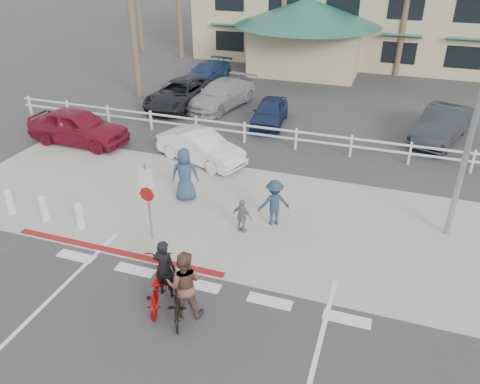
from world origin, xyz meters
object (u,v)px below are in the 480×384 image
at_px(bike_black, 177,300).
at_px(car_red_compact, 78,127).
at_px(sign_post, 148,199).
at_px(car_white_sedan, 201,147).
at_px(bike_red, 157,283).

distance_m(bike_black, car_red_compact, 12.58).
height_order(sign_post, car_red_compact, sign_post).
bearing_deg(car_white_sedan, bike_red, -145.09).
xyz_separation_m(bike_red, bike_black, (0.75, -0.40, -0.03)).
distance_m(bike_red, car_red_compact, 11.77).
bearing_deg(car_white_sedan, car_red_compact, 108.69).
bearing_deg(bike_black, car_red_compact, -68.57).
bearing_deg(bike_red, bike_black, 132.67).
bearing_deg(bike_red, car_white_sedan, -93.86).
height_order(bike_red, car_red_compact, car_red_compact).
height_order(bike_black, car_red_compact, car_red_compact).
distance_m(sign_post, bike_black, 3.75).
bearing_deg(bike_black, car_white_sedan, -95.45).
bearing_deg(car_white_sedan, bike_black, -141.23).
bearing_deg(sign_post, car_red_compact, 139.52).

